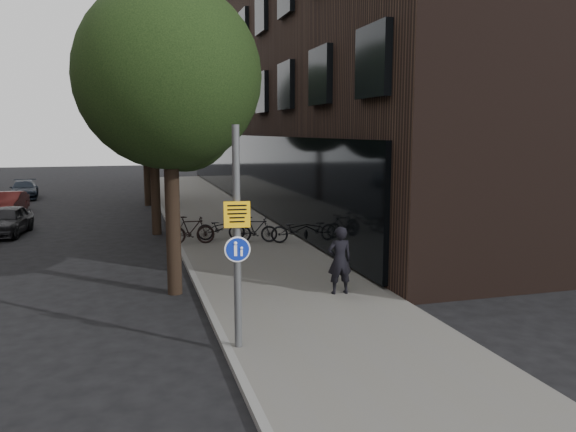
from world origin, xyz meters
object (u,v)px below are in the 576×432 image
object	(u,v)px
signpost	(237,238)
parked_bike_facade_near	(296,230)
parked_car_near	(7,221)
pedestrian	(340,260)

from	to	relation	value
signpost	parked_bike_facade_near	bearing A→B (deg)	73.69
parked_car_near	signpost	bearing A→B (deg)	-59.28
signpost	parked_bike_facade_near	size ratio (longest dim) A/B	2.27
signpost	pedestrian	xyz separation A→B (m)	(3.00, 2.66, -1.20)
pedestrian	signpost	bearing A→B (deg)	44.99
signpost	pedestrian	bearing A→B (deg)	48.31
signpost	parked_bike_facade_near	world-z (taller)	signpost
signpost	pedestrian	size ratio (longest dim) A/B	2.44
pedestrian	parked_car_near	world-z (taller)	pedestrian
signpost	parked_bike_facade_near	distance (m)	9.83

